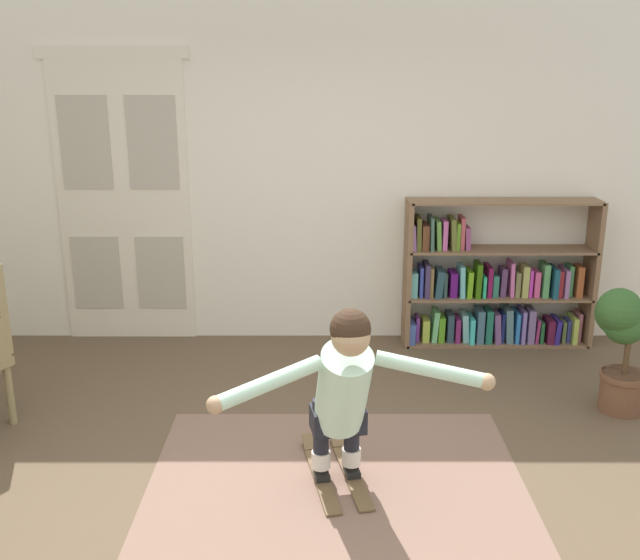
{
  "coord_description": "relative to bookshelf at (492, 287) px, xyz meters",
  "views": [
    {
      "loc": [
        0.11,
        -3.44,
        2.31
      ],
      "look_at": [
        0.1,
        0.76,
        1.05
      ],
      "focal_mm": 40.54,
      "sensor_mm": 36.0,
      "label": 1
    }
  ],
  "objects": [
    {
      "name": "rug",
      "position": [
        -1.35,
        -2.13,
        -0.5
      ],
      "size": [
        2.16,
        1.56,
        0.01
      ],
      "primitive_type": "cube",
      "color": "#816253",
      "rests_on": "ground"
    },
    {
      "name": "ground_plane",
      "position": [
        -1.56,
        -2.39,
        -0.5
      ],
      "size": [
        7.2,
        7.2,
        0.0
      ],
      "primitive_type": "plane",
      "color": "brown"
    },
    {
      "name": "person_skier",
      "position": [
        -1.32,
        -2.3,
        0.15
      ],
      "size": [
        1.46,
        0.73,
        1.07
      ],
      "color": "white",
      "rests_on": "skis_pair"
    },
    {
      "name": "bookshelf",
      "position": [
        0.0,
        0.0,
        0.0
      ],
      "size": [
        1.58,
        0.3,
        1.24
      ],
      "color": "brown",
      "rests_on": "ground"
    },
    {
      "name": "skis_pair",
      "position": [
        -1.36,
        -2.1,
        -0.48
      ],
      "size": [
        0.41,
        0.83,
        0.07
      ],
      "color": "brown",
      "rests_on": "rug"
    },
    {
      "name": "back_wall",
      "position": [
        -1.56,
        0.21,
        0.95
      ],
      "size": [
        6.0,
        0.1,
        2.9
      ],
      "primitive_type": "cube",
      "color": "white",
      "rests_on": "ground"
    },
    {
      "name": "double_door",
      "position": [
        -3.09,
        0.15,
        0.73
      ],
      "size": [
        1.22,
        0.05,
        2.45
      ],
      "color": "silver",
      "rests_on": "ground"
    },
    {
      "name": "potted_plant",
      "position": [
        0.61,
        -1.21,
        0.03
      ],
      "size": [
        0.38,
        0.45,
        0.87
      ],
      "color": "brown",
      "rests_on": "ground"
    }
  ]
}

